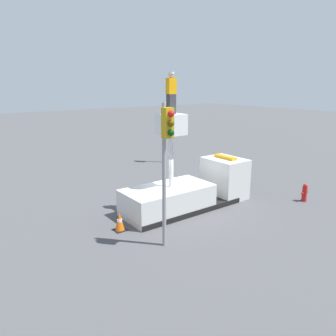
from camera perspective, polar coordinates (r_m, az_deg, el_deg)
name	(u,v)px	position (r m, az deg, el deg)	size (l,w,h in m)	color
ground_plane	(181,209)	(15.73, 2.31, -7.09)	(120.00, 120.00, 0.00)	#4C4C4F
bucket_truck	(190,190)	(15.74, 3.78, -3.80)	(6.57, 2.17, 4.51)	black
worker	(171,93)	(14.24, 0.56, 12.91)	(0.40, 0.26, 1.75)	#38383D
traffic_light_pole	(166,148)	(11.09, -0.27, 3.48)	(0.34, 0.57, 5.18)	gray
traffic_light_across	(165,120)	(24.08, -0.47, 8.42)	(0.34, 0.57, 4.53)	gray
fire_hydrant	(305,193)	(17.90, 22.68, -3.99)	(0.49, 0.25, 0.92)	red
traffic_cone_rear	(120,222)	(13.54, -8.42, -9.23)	(0.47, 0.47, 0.79)	black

